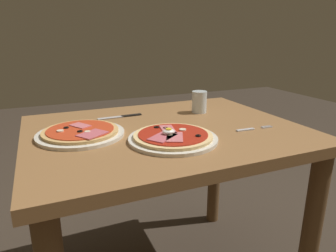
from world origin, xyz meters
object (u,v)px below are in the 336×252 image
pizza_across_left (81,133)px  water_glass_near (199,103)px  dining_table (165,158)px  fork (252,129)px  knife (123,116)px  pizza_foreground (173,137)px

pizza_across_left → water_glass_near: 0.57m
dining_table → water_glass_near: (0.24, 0.16, 0.17)m
fork → knife: bearing=137.4°
pizza_across_left → fork: (0.61, -0.18, -0.01)m
knife → fork: bearing=-42.6°
pizza_foreground → knife: (-0.08, 0.36, -0.01)m
pizza_across_left → water_glass_near: bearing=13.1°
pizza_foreground → water_glass_near: size_ratio=3.11×
dining_table → water_glass_near: bearing=34.0°
fork → knife: 0.55m
water_glass_near → knife: (-0.34, 0.06, -0.04)m
pizza_foreground → fork: bearing=-1.0°
fork → pizza_across_left: bearing=163.4°
pizza_across_left → fork: pizza_across_left is taller
dining_table → knife: 0.28m
dining_table → fork: bearing=-27.0°
water_glass_near → pizza_foreground: bearing=-131.4°
dining_table → pizza_across_left: size_ratio=3.33×
fork → dining_table: bearing=153.0°
pizza_across_left → fork: bearing=-16.6°
water_glass_near → knife: 0.35m
water_glass_near → fork: bearing=-79.4°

